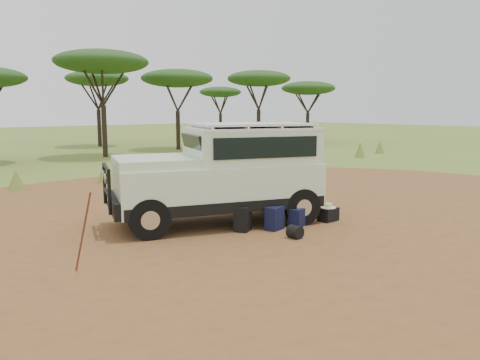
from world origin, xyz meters
TOP-DOWN VIEW (x-y plane):
  - ground at (0.00, 0.00)m, footprint 140.00×140.00m
  - dirt_clearing at (0.00, 0.00)m, footprint 23.00×23.00m
  - grass_fringe at (0.12, 8.67)m, footprint 36.60×1.60m
  - acacia_treeline at (0.75, 19.81)m, footprint 46.70×13.20m
  - safari_vehicle at (-0.43, 1.05)m, footprint 5.21×3.43m
  - walking_staff at (-4.35, -0.14)m, footprint 0.26×0.31m
  - backpack_black at (-0.59, 0.18)m, footprint 0.51×0.48m
  - backpack_navy at (0.03, -0.20)m, footprint 0.46×0.38m
  - backpack_olive at (0.59, -0.04)m, footprint 0.35×0.27m
  - duffel_navy at (0.62, -0.34)m, footprint 0.45×0.38m
  - hard_case at (1.61, -0.45)m, footprint 0.48×0.35m
  - stuff_sack at (-0.14, -1.00)m, footprint 0.29×0.29m
  - safari_hat at (1.61, -0.45)m, footprint 0.37×0.37m

SIDE VIEW (x-z plane):
  - ground at x=0.00m, z-range 0.00..0.00m
  - dirt_clearing at x=0.00m, z-range 0.00..0.01m
  - stuff_sack at x=-0.14m, z-range 0.00..0.28m
  - hard_case at x=1.61m, z-range 0.00..0.33m
  - duffel_navy at x=0.62m, z-range 0.00..0.43m
  - backpack_olive at x=0.59m, z-range 0.00..0.45m
  - backpack_navy at x=0.03m, z-range 0.00..0.53m
  - backpack_black at x=-0.59m, z-range 0.00..0.57m
  - safari_hat at x=1.61m, z-range 0.32..0.43m
  - grass_fringe at x=0.12m, z-range -0.05..0.85m
  - walking_staff at x=-4.35m, z-range 0.00..1.37m
  - safari_vehicle at x=-0.43m, z-range -0.04..2.34m
  - acacia_treeline at x=0.75m, z-range 1.74..8.00m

